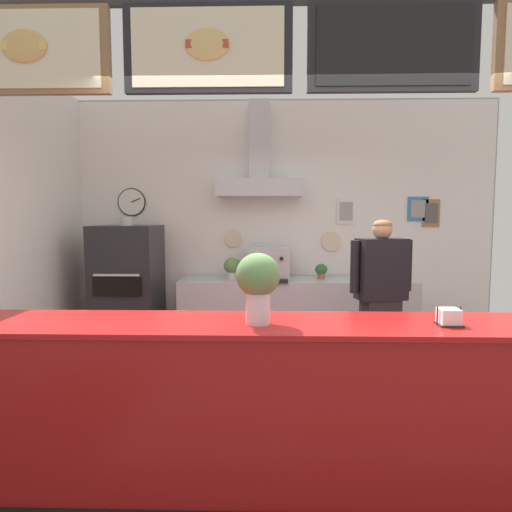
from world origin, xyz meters
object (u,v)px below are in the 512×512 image
(potted_sage, at_px, (232,267))
(basil_vase, at_px, (258,283))
(pizza_oven, at_px, (128,292))
(potted_oregano, at_px, (397,271))
(potted_thyme, at_px, (321,271))
(shop_worker, at_px, (380,305))
(napkin_holder, at_px, (449,318))
(potted_rosemary, at_px, (364,270))
(espresso_machine, at_px, (269,263))

(potted_sage, xyz_separation_m, basil_vase, (0.36, -2.74, 0.23))
(pizza_oven, height_order, potted_oregano, pizza_oven)
(potted_thyme, bearing_deg, potted_oregano, -1.33)
(shop_worker, bearing_deg, potted_oregano, -125.06)
(potted_thyme, relative_size, napkin_holder, 1.32)
(shop_worker, bearing_deg, potted_rosemary, -109.19)
(basil_vase, bearing_deg, espresso_machine, 88.67)
(potted_rosemary, bearing_deg, shop_worker, -95.52)
(potted_thyme, distance_m, potted_oregano, 0.88)
(pizza_oven, height_order, napkin_holder, pizza_oven)
(potted_oregano, height_order, basil_vase, basil_vase)
(pizza_oven, bearing_deg, potted_oregano, 2.86)
(potted_rosemary, height_order, basil_vase, basil_vase)
(pizza_oven, xyz_separation_m, potted_thyme, (2.24, 0.18, 0.24))
(pizza_oven, bearing_deg, potted_thyme, 4.50)
(pizza_oven, relative_size, potted_rosemary, 8.00)
(basil_vase, bearing_deg, potted_oregano, 60.59)
(potted_thyme, relative_size, potted_rosemary, 0.87)
(napkin_holder, bearing_deg, potted_sage, 117.32)
(napkin_holder, bearing_deg, potted_rosemary, 87.59)
(shop_worker, bearing_deg, potted_sage, -55.78)
(potted_sage, height_order, basil_vase, basil_vase)
(potted_thyme, bearing_deg, potted_rosemary, -5.97)
(potted_oregano, distance_m, napkin_holder, 2.82)
(shop_worker, bearing_deg, pizza_oven, -37.48)
(napkin_holder, xyz_separation_m, basil_vase, (-1.06, 0.01, 0.19))
(napkin_holder, relative_size, basil_vase, 0.34)
(potted_thyme, distance_m, potted_sage, 1.04)
(shop_worker, distance_m, potted_thyme, 1.38)
(shop_worker, distance_m, espresso_machine, 1.63)
(potted_rosemary, relative_size, basil_vase, 0.51)
(espresso_machine, bearing_deg, potted_oregano, 1.13)
(potted_sage, height_order, potted_oregano, potted_sage)
(espresso_machine, height_order, potted_oregano, espresso_machine)
(shop_worker, distance_m, potted_rosemary, 1.29)
(potted_rosemary, relative_size, napkin_holder, 1.53)
(potted_sage, distance_m, potted_oregano, 1.92)
(pizza_oven, distance_m, potted_oregano, 3.13)
(potted_sage, height_order, napkin_holder, potted_sage)
(espresso_machine, bearing_deg, potted_thyme, 4.61)
(pizza_oven, bearing_deg, espresso_machine, 4.46)
(pizza_oven, distance_m, napkin_holder, 3.71)
(potted_sage, xyz_separation_m, potted_oregano, (1.92, 0.03, -0.05))
(potted_rosemary, relative_size, potted_oregano, 1.13)
(shop_worker, height_order, napkin_holder, shop_worker)
(espresso_machine, relative_size, basil_vase, 1.32)
(potted_oregano, bearing_deg, napkin_holder, -100.29)
(espresso_machine, height_order, potted_thyme, espresso_machine)
(potted_sage, bearing_deg, pizza_oven, -174.06)
(shop_worker, distance_m, potted_oregano, 1.41)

